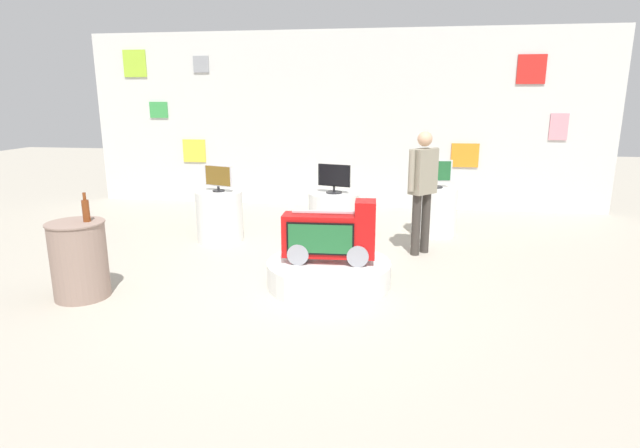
{
  "coord_description": "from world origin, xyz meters",
  "views": [
    {
      "loc": [
        1.16,
        -5.33,
        2.13
      ],
      "look_at": [
        0.22,
        0.66,
        0.62
      ],
      "focal_mm": 28.64,
      "sensor_mm": 36.0,
      "label": 1
    }
  ],
  "objects_px": {
    "tv_on_left_rear": "(436,173)",
    "display_pedestal_right_rear": "(334,218)",
    "side_table_round": "(79,259)",
    "main_display_pedestal": "(329,273)",
    "tv_on_center_rear": "(218,177)",
    "novelty_firetruck_tv": "(331,237)",
    "bottle_on_side_table": "(86,210)",
    "shopper_browsing_near_truck": "(423,184)",
    "display_pedestal_left_rear": "(434,211)",
    "display_pedestal_center_rear": "(220,216)",
    "tv_on_right_rear": "(334,178)"
  },
  "relations": [
    {
      "from": "main_display_pedestal",
      "to": "bottle_on_side_table",
      "type": "height_order",
      "value": "bottle_on_side_table"
    },
    {
      "from": "tv_on_center_rear",
      "to": "display_pedestal_center_rear",
      "type": "bearing_deg",
      "value": 109.01
    },
    {
      "from": "novelty_firetruck_tv",
      "to": "display_pedestal_right_rear",
      "type": "xyz_separation_m",
      "value": [
        -0.19,
        1.79,
        -0.2
      ]
    },
    {
      "from": "bottle_on_side_table",
      "to": "main_display_pedestal",
      "type": "bearing_deg",
      "value": 16.49
    },
    {
      "from": "display_pedestal_left_rear",
      "to": "tv_on_right_rear",
      "type": "bearing_deg",
      "value": -154.84
    },
    {
      "from": "display_pedestal_left_rear",
      "to": "tv_on_left_rear",
      "type": "distance_m",
      "value": 0.61
    },
    {
      "from": "tv_on_center_rear",
      "to": "tv_on_right_rear",
      "type": "distance_m",
      "value": 1.73
    },
    {
      "from": "main_display_pedestal",
      "to": "bottle_on_side_table",
      "type": "relative_size",
      "value": 4.58
    },
    {
      "from": "display_pedestal_left_rear",
      "to": "tv_on_left_rear",
      "type": "relative_size",
      "value": 1.57
    },
    {
      "from": "tv_on_right_rear",
      "to": "novelty_firetruck_tv",
      "type": "bearing_deg",
      "value": -83.85
    },
    {
      "from": "novelty_firetruck_tv",
      "to": "tv_on_right_rear",
      "type": "height_order",
      "value": "tv_on_right_rear"
    },
    {
      "from": "tv_on_center_rear",
      "to": "tv_on_right_rear",
      "type": "relative_size",
      "value": 0.98
    },
    {
      "from": "main_display_pedestal",
      "to": "display_pedestal_left_rear",
      "type": "height_order",
      "value": "display_pedestal_left_rear"
    },
    {
      "from": "novelty_firetruck_tv",
      "to": "display_pedestal_right_rear",
      "type": "relative_size",
      "value": 1.41
    },
    {
      "from": "display_pedestal_right_rear",
      "to": "bottle_on_side_table",
      "type": "xyz_separation_m",
      "value": [
        -2.32,
        -2.53,
        0.59
      ]
    },
    {
      "from": "main_display_pedestal",
      "to": "tv_on_left_rear",
      "type": "xyz_separation_m",
      "value": [
        1.33,
        2.49,
        0.85
      ]
    },
    {
      "from": "tv_on_left_rear",
      "to": "novelty_firetruck_tv",
      "type": "bearing_deg",
      "value": -117.8
    },
    {
      "from": "bottle_on_side_table",
      "to": "shopper_browsing_near_truck",
      "type": "xyz_separation_m",
      "value": [
        3.59,
        2.15,
        0.02
      ]
    },
    {
      "from": "novelty_firetruck_tv",
      "to": "display_pedestal_center_rear",
      "type": "distance_m",
      "value": 2.54
    },
    {
      "from": "display_pedestal_left_rear",
      "to": "novelty_firetruck_tv",
      "type": "bearing_deg",
      "value": -117.77
    },
    {
      "from": "main_display_pedestal",
      "to": "tv_on_center_rear",
      "type": "xyz_separation_m",
      "value": [
        -1.9,
        1.64,
        0.83
      ]
    },
    {
      "from": "display_pedestal_left_rear",
      "to": "bottle_on_side_table",
      "type": "height_order",
      "value": "bottle_on_side_table"
    },
    {
      "from": "tv_on_right_rear",
      "to": "display_pedestal_center_rear",
      "type": "bearing_deg",
      "value": -175.52
    },
    {
      "from": "tv_on_right_rear",
      "to": "bottle_on_side_table",
      "type": "bearing_deg",
      "value": -132.69
    },
    {
      "from": "novelty_firetruck_tv",
      "to": "display_pedestal_right_rear",
      "type": "height_order",
      "value": "novelty_firetruck_tv"
    },
    {
      "from": "tv_on_left_rear",
      "to": "side_table_round",
      "type": "relative_size",
      "value": 0.57
    },
    {
      "from": "main_display_pedestal",
      "to": "bottle_on_side_table",
      "type": "distance_m",
      "value": 2.73
    },
    {
      "from": "display_pedestal_left_rear",
      "to": "display_pedestal_center_rear",
      "type": "relative_size",
      "value": 1.0
    },
    {
      "from": "tv_on_center_rear",
      "to": "side_table_round",
      "type": "relative_size",
      "value": 0.56
    },
    {
      "from": "novelty_firetruck_tv",
      "to": "tv_on_left_rear",
      "type": "relative_size",
      "value": 2.22
    },
    {
      "from": "side_table_round",
      "to": "display_pedestal_center_rear",
      "type": "bearing_deg",
      "value": 73.81
    },
    {
      "from": "display_pedestal_right_rear",
      "to": "side_table_round",
      "type": "distance_m",
      "value": 3.55
    },
    {
      "from": "tv_on_center_rear",
      "to": "display_pedestal_right_rear",
      "type": "distance_m",
      "value": 1.83
    },
    {
      "from": "tv_on_center_rear",
      "to": "bottle_on_side_table",
      "type": "relative_size",
      "value": 1.52
    },
    {
      "from": "display_pedestal_left_rear",
      "to": "tv_on_center_rear",
      "type": "bearing_deg",
      "value": -165.32
    },
    {
      "from": "tv_on_left_rear",
      "to": "display_pedestal_right_rear",
      "type": "distance_m",
      "value": 1.77
    },
    {
      "from": "tv_on_left_rear",
      "to": "bottle_on_side_table",
      "type": "xyz_separation_m",
      "value": [
        -3.83,
        -3.23,
        -0.02
      ]
    },
    {
      "from": "display_pedestal_left_rear",
      "to": "shopper_browsing_near_truck",
      "type": "distance_m",
      "value": 1.26
    },
    {
      "from": "display_pedestal_left_rear",
      "to": "side_table_round",
      "type": "relative_size",
      "value": 0.9
    },
    {
      "from": "novelty_firetruck_tv",
      "to": "tv_on_center_rear",
      "type": "relative_size",
      "value": 2.25
    },
    {
      "from": "main_display_pedestal",
      "to": "novelty_firetruck_tv",
      "type": "bearing_deg",
      "value": -15.38
    },
    {
      "from": "main_display_pedestal",
      "to": "side_table_round",
      "type": "xyz_separation_m",
      "value": [
        -2.61,
        -0.79,
        0.29
      ]
    },
    {
      "from": "tv_on_center_rear",
      "to": "side_table_round",
      "type": "height_order",
      "value": "tv_on_center_rear"
    },
    {
      "from": "display_pedestal_left_rear",
      "to": "display_pedestal_right_rear",
      "type": "bearing_deg",
      "value": -154.98
    },
    {
      "from": "display_pedestal_left_rear",
      "to": "display_pedestal_right_rear",
      "type": "height_order",
      "value": "same"
    },
    {
      "from": "novelty_firetruck_tv",
      "to": "tv_on_center_rear",
      "type": "xyz_separation_m",
      "value": [
        -1.92,
        1.65,
        0.4
      ]
    },
    {
      "from": "display_pedestal_right_rear",
      "to": "tv_on_right_rear",
      "type": "distance_m",
      "value": 0.6
    },
    {
      "from": "main_display_pedestal",
      "to": "novelty_firetruck_tv",
      "type": "distance_m",
      "value": 0.44
    },
    {
      "from": "display_pedestal_right_rear",
      "to": "shopper_browsing_near_truck",
      "type": "distance_m",
      "value": 1.45
    },
    {
      "from": "bottle_on_side_table",
      "to": "shopper_browsing_near_truck",
      "type": "bearing_deg",
      "value": 30.97
    }
  ]
}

